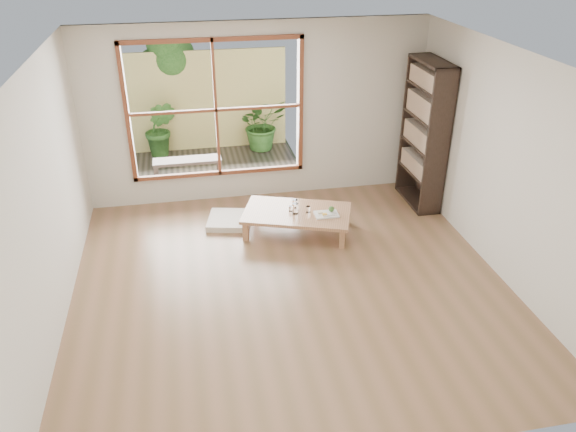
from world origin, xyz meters
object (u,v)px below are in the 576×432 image
object	(u,v)px
garden_bench	(187,163)
low_table	(297,214)
food_tray	(327,213)
bookshelf	(425,135)

from	to	relation	value
garden_bench	low_table	bearing A→B (deg)	-55.71
low_table	food_tray	world-z (taller)	food_tray
food_tray	low_table	bearing A→B (deg)	158.06
low_table	bookshelf	world-z (taller)	bookshelf
bookshelf	low_table	bearing A→B (deg)	-163.72
food_tray	bookshelf	bearing A→B (deg)	25.73
low_table	bookshelf	size ratio (longest dim) A/B	0.76
garden_bench	food_tray	bearing A→B (deg)	-51.17
low_table	garden_bench	bearing A→B (deg)	144.35
low_table	food_tray	distance (m)	0.42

